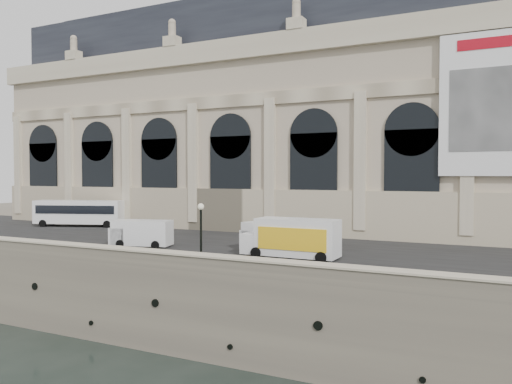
# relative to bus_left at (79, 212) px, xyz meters

# --- Properties ---
(ground) EXTENTS (260.00, 260.00, 0.00)m
(ground) POSITION_rel_bus_left_xyz_m (24.30, -18.81, -7.87)
(ground) COLOR black
(ground) RESTS_ON ground
(quay) EXTENTS (160.00, 70.00, 6.00)m
(quay) POSITION_rel_bus_left_xyz_m (24.30, 16.19, -4.87)
(quay) COLOR gray
(quay) RESTS_ON ground
(street) EXTENTS (160.00, 24.00, 0.06)m
(street) POSITION_rel_bus_left_xyz_m (24.30, -4.81, -1.84)
(street) COLOR #2D2D2D
(street) RESTS_ON quay
(parapet) EXTENTS (160.00, 1.40, 1.21)m
(parapet) POSITION_rel_bus_left_xyz_m (24.30, -18.21, -1.26)
(parapet) COLOR gray
(parapet) RESTS_ON quay
(museum) EXTENTS (69.00, 18.70, 29.10)m
(museum) POSITION_rel_bus_left_xyz_m (18.32, 12.05, 11.85)
(museum) COLOR beige
(museum) RESTS_ON quay
(bus_left) EXTENTS (11.49, 5.84, 3.34)m
(bus_left) POSITION_rel_bus_left_xyz_m (0.00, 0.00, 0.00)
(bus_left) COLOR white
(bus_left) RESTS_ON quay
(van_b) EXTENTS (5.85, 3.38, 2.45)m
(van_b) POSITION_rel_bus_left_xyz_m (18.31, -10.78, -0.62)
(van_b) COLOR white
(van_b) RESTS_ON quay
(van_c) EXTENTS (6.13, 3.97, 2.56)m
(van_c) POSITION_rel_bus_left_xyz_m (30.68, -9.02, -0.57)
(van_c) COLOR white
(van_c) RESTS_ON quay
(box_truck) EXTENTS (7.81, 2.82, 3.14)m
(box_truck) POSITION_rel_bus_left_xyz_m (33.22, -10.36, -0.30)
(box_truck) COLOR white
(box_truck) RESTS_ON quay
(lamp_right) EXTENTS (0.46, 0.46, 4.53)m
(lamp_right) POSITION_rel_bus_left_xyz_m (28.42, -16.20, 0.38)
(lamp_right) COLOR black
(lamp_right) RESTS_ON quay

